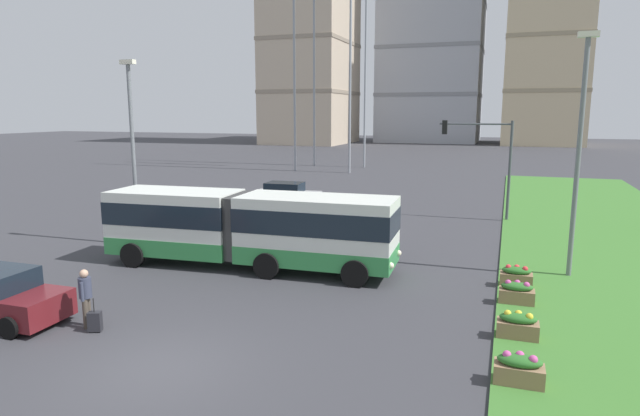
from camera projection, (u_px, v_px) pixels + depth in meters
ground_plane at (160, 369)px, 13.14m from camera, size 260.00×260.00×0.00m
articulated_bus at (249, 227)px, 21.45m from camera, size 11.97×3.36×3.00m
car_silver_hatch at (286, 195)px, 35.71m from camera, size 4.49×2.22×1.58m
pedestrian_crossing at (86, 294)px, 15.51m from camera, size 0.36×0.54×1.74m
rolling_suitcase at (95, 321)px, 15.30m from camera, size 0.42×0.36×0.97m
flower_planter_0 at (519, 369)px, 12.24m from camera, size 1.10×0.56×0.74m
flower_planter_1 at (518, 325)px, 14.76m from camera, size 1.10×0.56×0.74m
flower_planter_2 at (517, 292)px, 17.42m from camera, size 1.10×0.56×0.74m
flower_planter_3 at (516, 276)px, 19.18m from camera, size 1.10×0.56×0.74m
traffic_light_far_right at (485, 151)px, 30.77m from camera, size 4.09×0.28×5.71m
streetlight_left at (133, 145)px, 24.58m from camera, size 0.70×0.28×8.48m
streetlight_median at (579, 147)px, 19.56m from camera, size 0.70×0.28×8.97m
apartment_tower_west at (311, 19)px, 104.27m from camera, size 15.03×19.52×47.87m
apartment_tower_westcentre at (433, 29)px, 111.10m from camera, size 20.27×19.06×46.28m
apartment_tower_centre at (549, 16)px, 100.96m from camera, size 14.65×19.68×47.94m
transmission_pylon at (331, 17)px, 56.30m from camera, size 9.00×6.24×29.20m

